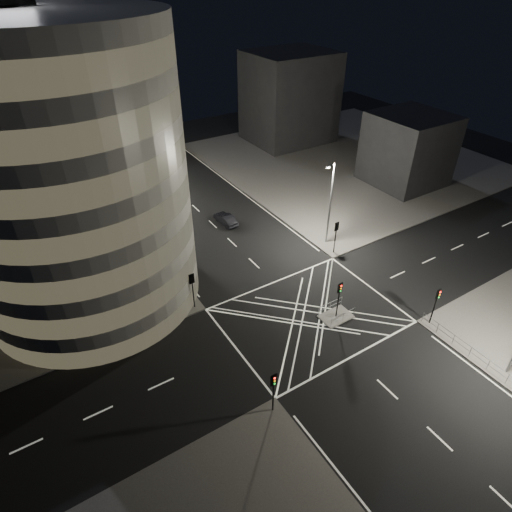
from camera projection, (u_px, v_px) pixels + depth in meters
ground at (309, 316)px, 40.76m from camera, size 120.00×120.00×0.00m
sidewalk_far_right at (347, 159)px, 72.02m from camera, size 42.00×42.00×0.15m
central_island at (336, 316)px, 40.54m from camera, size 3.00×2.00×0.15m
office_tower_curved at (0, 171)px, 37.45m from camera, size 30.00×29.00×27.20m
building_right_far at (289, 97)px, 75.37m from camera, size 14.00×12.00×15.00m
building_right_near at (408, 149)px, 61.92m from camera, size 10.00×10.00×10.00m
building_far_end at (88, 90)px, 74.03m from camera, size 18.00×8.00×18.00m
tree_a at (164, 266)px, 39.95m from camera, size 4.13×4.13×6.55m
tree_b at (140, 227)px, 43.43m from camera, size 4.86×4.86×8.14m
tree_c at (123, 208)px, 47.86m from camera, size 4.53×4.53×7.47m
tree_d at (107, 187)px, 51.98m from camera, size 5.27×5.27×7.98m
tree_e at (96, 178)px, 56.78m from camera, size 3.85×3.85×6.04m
traffic_signal_fl at (192, 285)px, 39.97m from camera, size 0.55×0.22×4.00m
traffic_signal_nl at (273, 386)px, 30.55m from camera, size 0.55×0.22×4.00m
traffic_signal_fr at (336, 232)px, 47.62m from camera, size 0.55×0.22×4.00m
traffic_signal_nr at (437, 300)px, 38.19m from camera, size 0.55×0.22×4.00m
traffic_signal_island at (339, 294)px, 38.91m from camera, size 0.55×0.22×4.00m
street_lamp_left_near at (161, 238)px, 41.79m from camera, size 1.25×0.25×10.00m
street_lamp_left_far at (108, 173)px, 54.26m from camera, size 1.25×0.25×10.00m
street_lamp_right_far at (330, 202)px, 47.91m from camera, size 1.25×0.25×10.00m
railing_near_right at (479, 358)px, 35.54m from camera, size 0.06×11.70×1.10m
railing_island_south at (343, 317)px, 39.56m from camera, size 2.80×0.06×1.10m
railing_island_north at (330, 306)px, 40.81m from camera, size 2.80×0.06×1.10m
sedan at (226, 219)px, 54.37m from camera, size 1.58×4.07×1.32m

